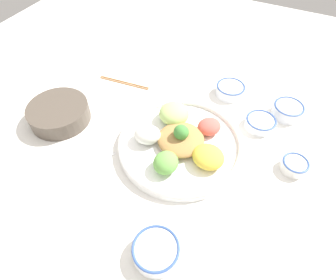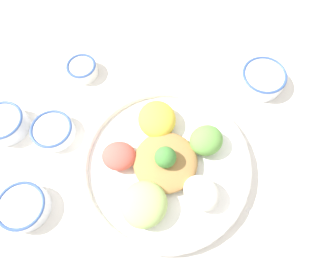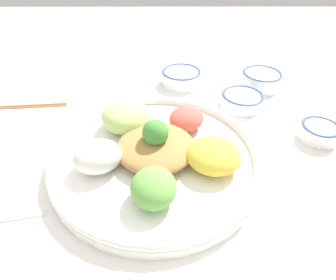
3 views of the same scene
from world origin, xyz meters
TOP-DOWN VIEW (x-y plane):
  - ground_plane at (0.00, 0.00)m, footprint 2.40×2.40m
  - salad_platter at (0.01, 0.00)m, footprint 0.41×0.41m
  - sauce_bowl_red at (-0.34, -0.09)m, footprint 0.12×0.12m
  - rice_bowl_blue at (0.34, -0.06)m, footprint 0.11×0.11m
  - sauce_bowl_dark at (0.32, -0.29)m, footprint 0.11×0.11m
  - rice_bowl_plain at (0.08, -0.35)m, footprint 0.08×0.08m
  - sauce_bowl_far at (0.22, -0.21)m, footprint 0.10×0.10m
  - side_serving_bowl at (-0.07, 0.44)m, footprint 0.21×0.21m
  - chopsticks_pair_near at (0.21, 0.35)m, footprint 0.04×0.22m
  - serving_spoon_main at (-0.13, 0.25)m, footprint 0.05×0.12m

SIDE VIEW (x-z plane):
  - ground_plane at x=0.00m, z-range 0.00..0.00m
  - serving_spoon_main at x=-0.13m, z-range 0.00..0.01m
  - chopsticks_pair_near at x=0.21m, z-range 0.00..0.01m
  - sauce_bowl_far at x=0.22m, z-range 0.00..0.04m
  - rice_bowl_plain at x=0.08m, z-range 0.00..0.04m
  - rice_bowl_blue at x=0.34m, z-range 0.00..0.04m
  - sauce_bowl_red at x=-0.34m, z-range 0.00..0.05m
  - sauce_bowl_dark at x=0.32m, z-range 0.00..0.05m
  - salad_platter at x=0.01m, z-range -0.02..0.08m
  - side_serving_bowl at x=-0.07m, z-range 0.00..0.07m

